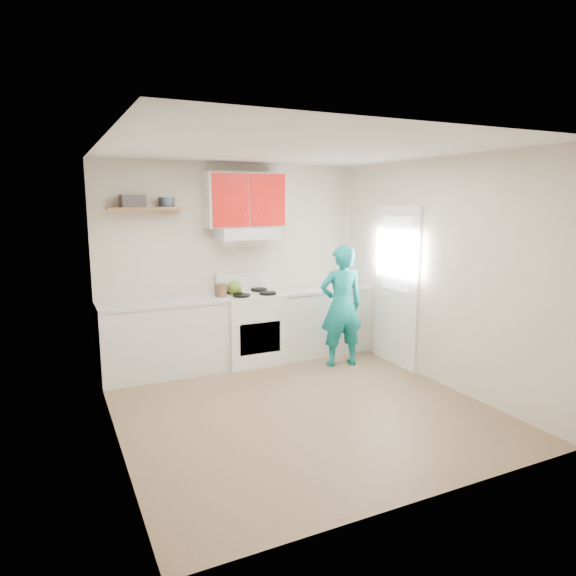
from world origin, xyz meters
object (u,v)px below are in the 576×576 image
stove (251,328)px  person (341,306)px  tin (166,202)px  kettle (234,288)px  crock (221,291)px

stove → person: person is taller
tin → person: bearing=-22.5°
kettle → stove: bearing=-25.4°
kettle → person: bearing=-44.5°
tin → stove: bearing=-11.4°
tin → person: tin is taller
tin → kettle: size_ratio=0.92×
kettle → crock: kettle is taller
stove → kettle: (-0.21, 0.04, 0.55)m
crock → kettle: bearing=19.2°
kettle → person: person is taller
kettle → crock: (-0.21, -0.07, -0.02)m
stove → kettle: 0.59m
stove → tin: tin is taller
kettle → crock: size_ratio=1.14×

